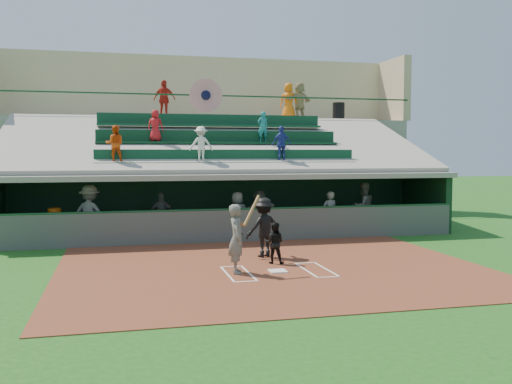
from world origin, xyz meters
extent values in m
plane|color=#194E16|center=(0.00, 0.00, 0.00)|extent=(100.00, 100.00, 0.00)
cube|color=brown|center=(0.00, 0.50, 0.01)|extent=(11.00, 9.00, 0.02)
cube|color=white|center=(0.00, 0.00, 0.04)|extent=(0.43, 0.43, 0.03)
cube|color=silver|center=(-0.75, 0.00, 0.02)|extent=(0.05, 1.80, 0.01)
cube|color=white|center=(0.75, 0.00, 0.02)|extent=(0.05, 1.80, 0.01)
cube|color=silver|center=(-1.30, 0.00, 0.02)|extent=(0.05, 1.80, 0.01)
cube|color=silver|center=(1.30, 0.00, 0.02)|extent=(0.05, 1.80, 0.01)
cube|color=white|center=(-1.02, 0.90, 0.02)|extent=(0.60, 0.05, 0.01)
cube|color=white|center=(1.02, 0.90, 0.02)|extent=(0.60, 0.05, 0.01)
cube|color=white|center=(-1.02, -0.90, 0.02)|extent=(0.60, 0.05, 0.01)
cube|color=silver|center=(1.02, -0.90, 0.02)|extent=(0.60, 0.05, 0.01)
cube|color=gray|center=(0.00, 6.75, 0.02)|extent=(16.00, 3.50, 0.04)
cube|color=gray|center=(0.00, 13.50, 2.30)|extent=(20.00, 3.00, 4.60)
cube|color=#4D524D|center=(0.00, 5.00, 0.55)|extent=(16.00, 0.06, 1.10)
cylinder|color=#164523|center=(0.00, 5.00, 1.12)|extent=(16.00, 0.08, 0.08)
cube|color=black|center=(0.00, 8.50, 1.10)|extent=(16.00, 0.25, 2.20)
cube|color=black|center=(8.00, 6.75, 1.10)|extent=(0.25, 3.50, 2.20)
cube|color=gray|center=(0.00, 6.75, 2.20)|extent=(16.40, 3.90, 0.18)
cube|color=gray|center=(0.00, 10.25, 1.15)|extent=(16.40, 3.50, 2.30)
cube|color=gray|center=(0.00, 11.90, 2.30)|extent=(16.40, 0.30, 4.60)
cube|color=gray|center=(0.00, 8.60, 3.45)|extent=(16.40, 6.51, 2.37)
cube|color=#0D3B1E|center=(0.00, 6.20, 2.65)|extent=(9.40, 0.42, 0.08)
cube|color=#0D3A23|center=(0.00, 6.40, 2.91)|extent=(9.40, 0.06, 0.45)
cube|color=#0C361C|center=(0.00, 8.10, 3.40)|extent=(9.40, 0.42, 0.08)
cube|color=#0B331C|center=(0.00, 8.30, 3.66)|extent=(9.40, 0.06, 0.45)
cube|color=#0D3C21|center=(0.00, 10.00, 4.15)|extent=(9.40, 0.42, 0.08)
cube|color=#0C3821|center=(0.00, 10.20, 4.41)|extent=(9.40, 0.06, 0.45)
imported|color=#D1450C|center=(-3.99, 6.30, 3.32)|extent=(0.64, 0.51, 1.27)
imported|color=silver|center=(-1.04, 6.30, 3.32)|extent=(0.82, 0.48, 1.26)
imported|color=navy|center=(1.92, 6.30, 3.34)|extent=(0.82, 0.50, 1.30)
imported|color=red|center=(-2.50, 8.20, 4.04)|extent=(0.66, 0.51, 1.21)
imported|color=#1B787C|center=(1.69, 8.20, 4.04)|extent=(0.47, 0.35, 1.20)
cylinder|color=#133C1F|center=(0.00, 12.00, 5.60)|extent=(20.00, 0.07, 0.07)
cylinder|color=red|center=(0.00, 11.98, 5.60)|extent=(1.50, 0.06, 1.50)
sphere|color=black|center=(0.00, 11.95, 5.60)|extent=(0.44, 0.44, 0.44)
cube|color=tan|center=(0.00, 15.00, 6.20)|extent=(20.00, 0.40, 3.20)
cube|color=tan|center=(10.00, 13.50, 6.20)|extent=(0.40, 3.00, 3.20)
imported|color=#525450|center=(-1.04, 0.08, 0.89)|extent=(0.48, 0.67, 1.73)
cylinder|color=olive|center=(-0.69, -0.07, 1.60)|extent=(0.56, 0.54, 0.75)
sphere|color=#916034|center=(-0.91, 0.08, 1.25)|extent=(0.10, 0.10, 0.10)
imported|color=black|center=(0.20, 1.07, 0.58)|extent=(0.66, 0.59, 1.12)
imported|color=black|center=(0.17, 2.08, 0.88)|extent=(1.24, 0.91, 1.71)
cube|color=#8F5E34|center=(-0.01, 8.07, 0.29)|extent=(16.30, 5.00, 0.50)
cube|color=white|center=(-6.04, 6.40, 0.39)|extent=(0.95, 0.82, 0.70)
cylinder|color=orange|center=(-5.99, 6.35, 0.95)|extent=(0.43, 0.43, 0.43)
imported|color=#60635D|center=(-4.83, 5.89, 1.00)|extent=(1.42, 1.14, 1.92)
imported|color=#5C5F59|center=(-2.41, 6.78, 0.82)|extent=(0.93, 0.42, 1.57)
imported|color=#61645E|center=(0.16, 5.81, 0.85)|extent=(0.79, 0.52, 1.61)
imported|color=#595C57|center=(1.11, 6.45, 0.85)|extent=(1.52, 0.53, 1.62)
imported|color=#5F625D|center=(3.53, 5.58, 0.83)|extent=(0.63, 0.46, 1.58)
imported|color=#5D5F5A|center=(5.16, 6.29, 0.97)|extent=(1.03, 0.88, 1.85)
cylinder|color=black|center=(6.77, 12.92, 5.04)|extent=(0.59, 0.59, 0.89)
imported|color=#B21F14|center=(-1.75, 13.18, 5.49)|extent=(1.13, 0.82, 1.78)
imported|color=orange|center=(4.14, 12.77, 5.48)|extent=(1.00, 0.82, 1.77)
imported|color=tan|center=(4.69, 12.79, 5.51)|extent=(1.76, 1.19, 1.82)
camera|label=1|loc=(-3.89, -13.72, 3.04)|focal=40.00mm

